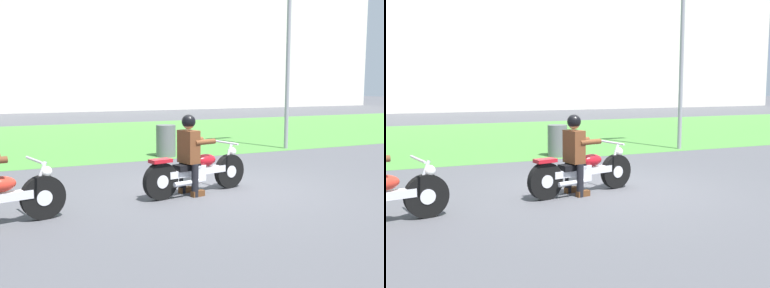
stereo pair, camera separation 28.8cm
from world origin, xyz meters
TOP-DOWN VIEW (x-y plane):
  - ground at (0.00, 0.00)m, footprint 120.00×120.00m
  - grass_verge at (0.00, 9.58)m, footprint 60.00×12.00m
  - motorcycle_lead at (-0.39, -0.12)m, footprint 2.11×0.76m
  - rider_lead at (-0.55, -0.15)m, footprint 0.61×0.54m
  - streetlight_pole at (4.69, 4.00)m, footprint 0.96×0.20m
  - trash_can at (0.72, 4.05)m, footprint 0.52×0.52m

SIDE VIEW (x-z plane):
  - ground at x=0.00m, z-range 0.00..0.00m
  - grass_verge at x=0.00m, z-range 0.00..0.01m
  - motorcycle_lead at x=-0.39m, z-range -0.05..0.82m
  - trash_can at x=0.72m, z-range 0.00..0.84m
  - rider_lead at x=-0.55m, z-range 0.11..1.51m
  - streetlight_pole at x=4.69m, z-range 0.74..7.19m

